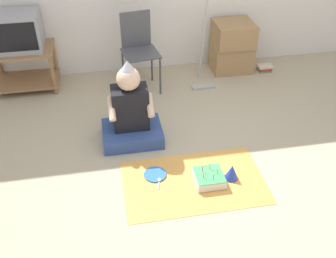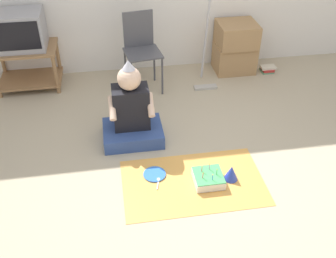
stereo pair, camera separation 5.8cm
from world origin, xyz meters
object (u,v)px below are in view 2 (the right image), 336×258
Objects in this scene: dust_mop at (206,55)px; party_hat_blue at (231,173)px; birthday_cake at (208,178)px; folding_chair at (141,46)px; tv at (20,30)px; cardboard_box_stack at (235,47)px; book_pile at (267,69)px; paper_plate at (155,174)px; person_seated at (132,114)px.

dust_mop is 9.40× the size of party_hat_blue.
party_hat_blue is at bearing 1.34° from birthday_cake.
folding_chair is 1.89m from birthday_cake.
folding_chair reaches higher than party_hat_blue.
dust_mop is at bearing -9.38° from tv.
folding_chair is at bearing -169.43° from cardboard_box_stack.
folding_chair is 1.26m from cardboard_box_stack.
book_pile is at bearing 13.57° from dust_mop.
tv reaches higher than folding_chair.
paper_plate is (-0.46, 0.17, -0.04)m from birthday_cake.
person_seated is at bearing -47.87° from tv.
dust_mop is 6.60× the size of paper_plate.
folding_chair is (1.35, -0.24, -0.18)m from tv.
birthday_cake is 1.78× the size of party_hat_blue.
dust_mop reaches higher than party_hat_blue.
dust_mop is 6.98× the size of book_pile.
folding_chair is at bearing -176.33° from book_pile.
party_hat_blue reaches higher than paper_plate.
person_seated is 1.13m from party_hat_blue.
tv is 0.60× the size of folding_chair.
dust_mop reaches higher than person_seated.
book_pile is at bearing 31.21° from person_seated.
folding_chair is at bearing -9.96° from tv.
dust_mop is 1.76m from paper_plate.
book_pile is at bearing 56.23° from birthday_cake.
paper_plate is at bearing -76.44° from person_seated.
birthday_cake is at bearing -51.58° from person_seated.
person_seated is at bearing 137.10° from party_hat_blue.
party_hat_blue is at bearing -95.28° from dust_mop.
person_seated reaches higher than book_pile.
folding_chair is 0.67× the size of dust_mop.
tv reaches higher than person_seated.
book_pile is (0.43, -0.12, -0.29)m from cardboard_box_stack.
folding_chair reaches higher than birthday_cake.
book_pile is 0.95× the size of paper_plate.
folding_chair is at bearing 78.44° from person_seated.
person_seated is (-1.86, -1.13, 0.25)m from book_pile.
folding_chair is 4.44× the size of paper_plate.
book_pile is (0.90, 0.22, -0.37)m from dust_mop.
party_hat_blue is (-0.15, -1.67, -0.33)m from dust_mop.
person_seated is at bearing -138.91° from cardboard_box_stack.
book_pile is 1.35× the size of party_hat_blue.
party_hat_blue is at bearing -45.91° from tv.
birthday_cake reaches higher than party_hat_blue.
person_seated is (-0.21, -1.02, -0.25)m from folding_chair.
birthday_cake is (0.60, -0.76, -0.24)m from person_seated.
person_seated is 1.00m from birthday_cake.
birthday_cake is at bearing -123.77° from book_pile.
cardboard_box_stack is 2.19m from birthday_cake.
folding_chair is at bearing 171.65° from dust_mop.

